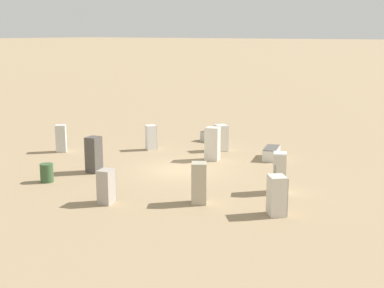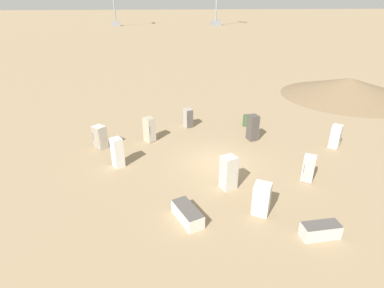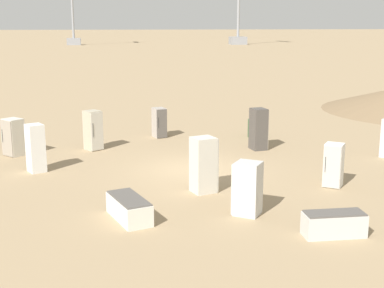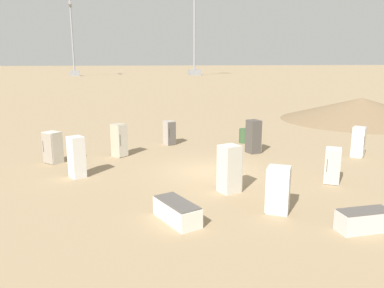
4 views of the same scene
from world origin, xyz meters
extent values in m
plane|color=#9E8460|center=(0.00, 0.00, 0.00)|extent=(1000.00, 1000.00, 0.00)
cube|color=gray|center=(124.08, -34.57, 1.05)|extent=(4.19, 4.19, 2.10)
cube|color=gray|center=(128.46, 9.40, 0.90)|extent=(3.59, 3.59, 1.80)
cube|color=beige|center=(-2.81, 0.18, 0.94)|extent=(0.87, 0.90, 1.88)
cube|color=silver|center=(-2.70, -0.18, 0.94)|extent=(0.65, 0.23, 1.81)
cylinder|color=#2D2D2D|center=(-2.92, -0.28, 1.04)|extent=(0.02, 0.02, 0.66)
cube|color=silver|center=(-4.97, 2.81, 0.31)|extent=(2.01, 1.29, 0.62)
cube|color=#56514C|center=(-4.97, 2.81, 0.64)|extent=(1.93, 1.24, 0.04)
cube|color=white|center=(-2.97, -4.40, 0.76)|extent=(0.83, 0.84, 1.53)
cube|color=#BCB7AD|center=(-3.22, -4.22, 0.76)|extent=(0.38, 0.49, 1.47)
cylinder|color=#2D2D2D|center=(-3.11, -4.03, 0.84)|extent=(0.02, 0.02, 0.53)
cube|color=beige|center=(3.67, 7.20, 0.80)|extent=(1.02, 1.00, 1.60)
cube|color=gray|center=(3.45, 7.46, 0.80)|extent=(0.61, 0.53, 1.54)
cylinder|color=#2D2D2D|center=(3.64, 7.66, 0.88)|extent=(0.02, 0.02, 0.56)
cube|color=white|center=(0.80, 5.99, 0.92)|extent=(0.83, 0.80, 1.84)
cube|color=beige|center=(1.11, 6.14, 0.92)|extent=(0.28, 0.52, 1.77)
cylinder|color=#2D2D2D|center=(1.22, 5.97, 1.01)|extent=(0.02, 0.02, 0.65)
cube|color=silver|center=(-5.17, -0.69, 0.80)|extent=(0.98, 0.99, 1.60)
cube|color=beige|center=(-4.96, -0.38, 0.80)|extent=(0.57, 0.41, 1.54)
cylinder|color=#2D2D2D|center=(-4.74, -0.49, 0.88)|extent=(0.02, 0.02, 0.56)
cube|color=#4C4742|center=(2.91, -3.47, 0.93)|extent=(0.80, 0.72, 1.86)
cube|color=gray|center=(2.96, -3.79, 0.93)|extent=(0.69, 0.15, 1.79)
cylinder|color=#2D2D2D|center=(2.72, -3.86, 1.03)|extent=(0.02, 0.02, 0.65)
cube|color=silver|center=(-7.18, -2.51, 0.31)|extent=(0.70, 1.67, 0.62)
cube|color=#56514C|center=(-7.18, -2.51, 0.64)|extent=(0.67, 1.60, 0.04)
cube|color=#A89E93|center=(6.37, 0.61, 0.73)|extent=(0.81, 0.72, 1.47)
cube|color=#56514C|center=(6.02, 0.51, 0.73)|extent=(0.18, 0.52, 1.41)
cylinder|color=#2D2D2D|center=(5.94, 0.69, 0.81)|extent=(0.02, 0.02, 0.51)
cube|color=#B2A88E|center=(4.17, 3.86, 0.89)|extent=(0.91, 0.89, 1.77)
cube|color=beige|center=(3.87, 3.67, 0.89)|extent=(0.36, 0.53, 1.70)
cylinder|color=#2D2D2D|center=(3.72, 3.84, 0.98)|extent=(0.02, 0.02, 0.62)
cylinder|color=#385633|center=(5.55, -4.07, 0.45)|extent=(0.63, 0.63, 0.90)
camera|label=1|loc=(22.29, 15.79, 7.14)|focal=50.00mm
camera|label=2|loc=(-15.79, 4.79, 9.04)|focal=28.00mm
camera|label=3|loc=(-19.75, 3.56, 5.56)|focal=50.00mm
camera|label=4|loc=(-15.98, 5.37, 5.04)|focal=35.00mm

